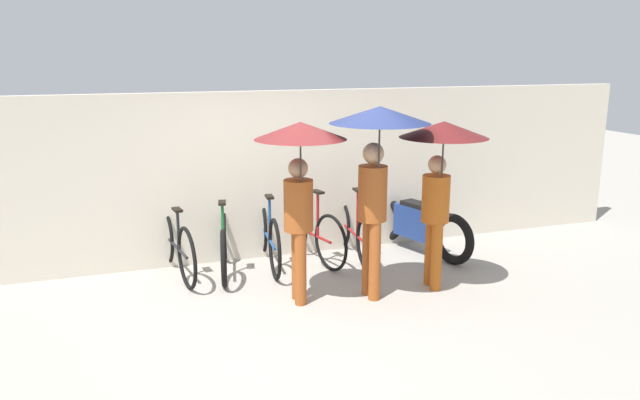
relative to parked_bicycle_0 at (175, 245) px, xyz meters
name	(u,v)px	position (x,y,z in m)	size (l,w,h in m)	color
ground_plane	(312,319)	(1.18, -1.82, -0.39)	(30.00, 30.00, 0.00)	#9E998E
back_wall	(260,176)	(1.18, 0.36, 0.72)	(11.27, 0.12, 2.23)	beige
parked_bicycle_0	(175,245)	(0.00, 0.00, 0.00)	(0.44, 1.77, 0.98)	black
parked_bicycle_1	(224,244)	(0.59, -0.07, -0.03)	(0.51, 1.70, 1.03)	black
parked_bicycle_2	(268,235)	(1.18, -0.01, 0.01)	(0.44, 1.83, 0.97)	black
parked_bicycle_3	(311,232)	(1.76, -0.02, 0.00)	(0.53, 1.65, 1.06)	black
parked_bicycle_4	(353,231)	(2.35, -0.05, -0.03)	(0.44, 1.68, 1.11)	black
pedestrian_leading	(300,164)	(1.18, -1.41, 1.18)	(0.96, 0.96, 2.02)	#9E4C1E
pedestrian_center	(377,148)	(2.00, -1.55, 1.34)	(1.07, 1.07, 2.16)	#9E4C1E
pedestrian_trailing	(441,159)	(2.80, -1.51, 1.16)	(0.98, 0.98, 1.98)	#B25619
motorcycle	(417,225)	(3.27, -0.16, 0.00)	(0.82, 1.93, 0.91)	black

